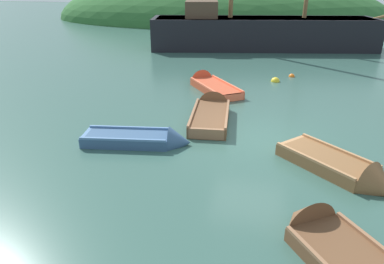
# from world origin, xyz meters

# --- Properties ---
(ground_plane) EXTENTS (120.00, 120.00, 0.00)m
(ground_plane) POSITION_xyz_m (0.00, 0.00, 0.00)
(ground_plane) COLOR #33564C
(shore_hill) EXTENTS (39.19, 18.85, 10.34)m
(shore_hill) POSITION_xyz_m (-6.85, 33.06, 0.00)
(shore_hill) COLOR #2D602D
(shore_hill) RESTS_ON ground
(sailing_ship) EXTENTS (18.20, 6.37, 13.27)m
(sailing_ship) POSITION_xyz_m (-0.70, 15.90, 0.85)
(sailing_ship) COLOR black
(sailing_ship) RESTS_ON ground
(rowboat_far) EXTENTS (3.18, 3.73, 1.15)m
(rowboat_far) POSITION_xyz_m (-2.41, 5.29, 0.10)
(rowboat_far) COLOR #C64C2D
(rowboat_far) RESTS_ON ground
(rowboat_near_dock) EXTENTS (2.69, 3.11, 1.23)m
(rowboat_near_dock) POSITION_xyz_m (1.83, -4.90, 0.09)
(rowboat_near_dock) COLOR brown
(rowboat_near_dock) RESTS_ON ground
(rowboat_outer_left) EXTENTS (3.43, 1.48, 0.96)m
(rowboat_outer_left) POSITION_xyz_m (-3.26, -1.20, 0.10)
(rowboat_outer_left) COLOR #335175
(rowboat_outer_left) RESTS_ON ground
(rowboat_portside) EXTENTS (1.59, 3.74, 1.20)m
(rowboat_portside) POSITION_xyz_m (-1.63, 1.58, 0.13)
(rowboat_portside) COLOR brown
(rowboat_portside) RESTS_ON ground
(rowboat_outer_right) EXTENTS (3.12, 2.99, 1.13)m
(rowboat_outer_right) POSITION_xyz_m (2.47, -1.80, 0.11)
(rowboat_outer_right) COLOR brown
(rowboat_outer_right) RESTS_ON ground
(buoy_yellow) EXTENTS (0.43, 0.43, 0.43)m
(buoy_yellow) POSITION_xyz_m (0.58, 7.11, 0.00)
(buoy_yellow) COLOR yellow
(buoy_yellow) RESTS_ON ground
(buoy_orange) EXTENTS (0.31, 0.31, 0.31)m
(buoy_orange) POSITION_xyz_m (1.39, 8.27, 0.00)
(buoy_orange) COLOR orange
(buoy_orange) RESTS_ON ground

